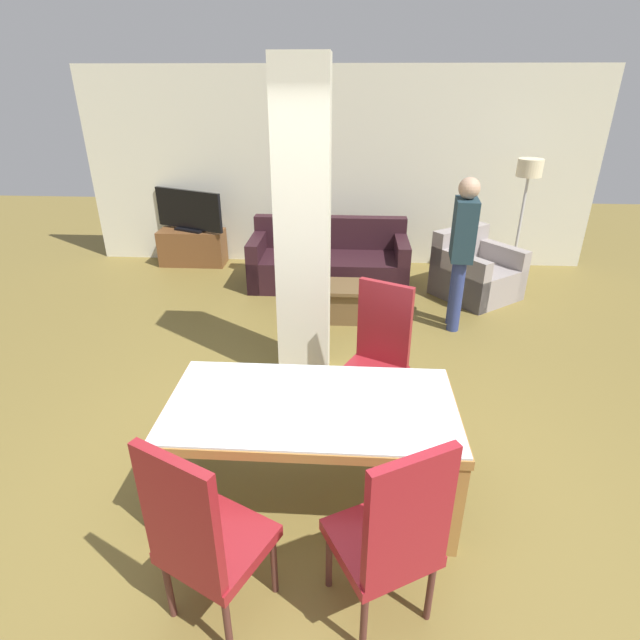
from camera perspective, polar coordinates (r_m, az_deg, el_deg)
name	(u,v)px	position (r m, az deg, el deg)	size (l,w,h in m)	color
ground_plane	(312,493)	(3.56, -0.91, -19.16)	(18.00, 18.00, 0.00)	olive
back_wall	(337,170)	(7.38, 1.98, 16.76)	(7.20, 0.09, 2.70)	beige
divider_pillar	(303,233)	(4.24, -1.93, 9.86)	(0.45, 0.38, 2.70)	beige
dining_table	(311,422)	(3.17, -0.98, -11.55)	(1.78, 0.91, 0.74)	#A17036
dining_chair_far_right	(377,353)	(3.91, 6.55, -3.77)	(0.62, 0.62, 1.14)	maroon
dining_chair_near_left	(202,535)	(2.60, -13.31, -22.81)	(0.62, 0.62, 1.14)	maroon
dining_chair_near_right	(393,534)	(2.57, 8.29, -23.07)	(0.62, 0.62, 1.14)	maroon
sofa	(329,263)	(6.72, 1.02, 6.50)	(2.05, 0.88, 0.85)	black
armchair	(475,274)	(6.63, 17.27, 5.03)	(1.19, 1.19, 0.82)	gray
coffee_table	(332,301)	(5.75, 1.39, 2.19)	(0.70, 0.50, 0.41)	brown
bottle	(327,277)	(5.58, 0.77, 4.93)	(0.07, 0.07, 0.29)	#194C23
tv_stand	(193,247)	(7.72, -14.33, 8.05)	(0.95, 0.40, 0.51)	brown
tv_screen	(189,211)	(7.58, -14.79, 11.94)	(1.06, 0.50, 0.58)	black
floor_lamp	(528,180)	(7.15, 22.66, 14.57)	(0.32, 0.32, 1.61)	#B7B7BC
standing_person	(462,245)	(5.48, 15.92, 8.21)	(0.26, 0.40, 1.65)	navy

